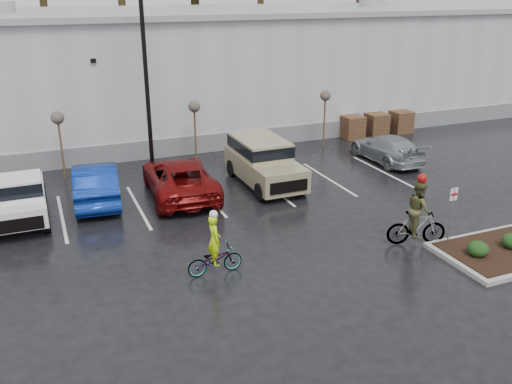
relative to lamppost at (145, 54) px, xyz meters
name	(u,v)px	position (x,y,z in m)	size (l,w,h in m)	color
ground	(357,269)	(4.00, -12.00, -5.69)	(120.00, 120.00, 0.00)	black
warehouse	(177,67)	(4.00, 9.99, -2.04)	(60.50, 15.50, 7.20)	silver
wooded_ridge	(119,44)	(4.00, 33.00, -2.69)	(80.00, 25.00, 6.00)	#293E19
lamppost	(145,54)	(0.00, 0.00, 0.00)	(0.50, 1.00, 9.22)	black
sapling_west	(58,121)	(-4.00, 1.00, -2.96)	(0.60, 0.60, 3.20)	#503B20
sapling_mid	(194,110)	(2.50, 1.00, -2.96)	(0.60, 0.60, 3.20)	#503B20
sapling_east	(325,99)	(10.00, 1.00, -2.96)	(0.60, 0.60, 3.20)	#503B20
pallet_stack_a	(352,127)	(12.50, 2.00, -5.01)	(1.20, 1.20, 1.35)	#503B20
pallet_stack_b	(376,124)	(14.20, 2.00, -5.01)	(1.20, 1.20, 1.35)	#503B20
pallet_stack_c	(400,122)	(16.00, 2.00, -5.01)	(1.20, 1.20, 1.35)	#503B20
shrub_a	(478,249)	(8.00, -13.00, -5.27)	(0.70, 0.70, 0.52)	black
shrub_b	(512,241)	(9.50, -13.00, -5.27)	(0.70, 0.70, 0.52)	black
fire_lane_sign	(452,209)	(7.80, -11.80, -4.28)	(0.30, 0.05, 2.20)	gray
pickup_white	(17,194)	(-6.00, -3.36, -4.71)	(2.10, 5.20, 1.96)	white
car_blue	(96,182)	(-2.95, -2.68, -4.86)	(1.76, 5.03, 1.66)	navy
car_red	(180,178)	(0.46, -3.37, -4.88)	(2.66, 5.77, 1.60)	#6B0A09
suv_tan	(265,163)	(4.40, -3.55, -4.66)	(2.20, 5.10, 2.06)	tan
car_far_silver	(387,148)	(11.67, -2.66, -4.99)	(1.94, 4.77, 1.39)	#A0A4A8
cyclist_hivis	(215,254)	(-0.32, -10.50, -5.01)	(1.79, 0.63, 2.16)	#3F3F44
cyclist_olive	(417,220)	(6.88, -11.21, -4.75)	(2.10, 1.22, 2.62)	#3F3F44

